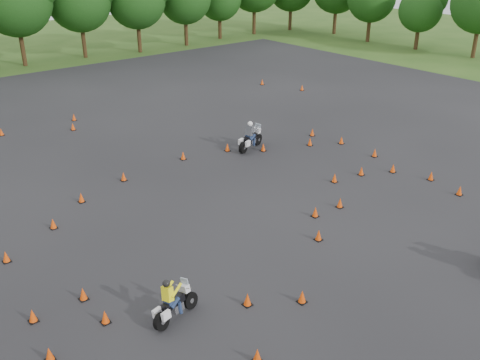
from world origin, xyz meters
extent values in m
plane|color=#2D5119|center=(0.00, 0.00, 0.00)|extent=(140.00, 140.00, 0.00)
plane|color=black|center=(0.00, 6.00, 0.01)|extent=(62.00, 62.00, 0.00)
cone|color=#E24609|center=(-5.73, 8.86, 0.23)|extent=(0.26, 0.26, 0.45)
cone|color=#E24609|center=(8.15, 7.25, 0.23)|extent=(0.26, 0.26, 0.45)
cone|color=#E24609|center=(-10.65, 1.69, 0.23)|extent=(0.26, 0.26, 0.45)
cone|color=#E24609|center=(9.29, -0.25, 0.23)|extent=(0.26, 0.26, 0.45)
cone|color=#E24609|center=(8.79, -2.13, 0.23)|extent=(0.26, 0.26, 0.45)
cone|color=#E24609|center=(5.35, 8.35, 0.23)|extent=(0.26, 0.26, 0.45)
cone|color=#E24609|center=(-0.81, 20.92, 0.23)|extent=(0.26, 0.26, 0.45)
cone|color=#E24609|center=(-8.88, 1.75, 0.23)|extent=(0.26, 0.26, 0.45)
cone|color=#E24609|center=(-3.00, 9.80, 0.23)|extent=(0.26, 0.26, 0.45)
cone|color=#E24609|center=(-1.70, 19.04, 0.23)|extent=(0.26, 0.26, 0.45)
cone|color=#E24609|center=(-3.16, -3.18, 0.23)|extent=(0.26, 0.26, 0.45)
cone|color=#E24609|center=(15.69, 20.05, 0.23)|extent=(0.26, 0.26, 0.45)
cone|color=#E24609|center=(9.52, 8.35, 0.23)|extent=(0.26, 0.26, 0.45)
cone|color=#E24609|center=(1.00, 10.26, 0.23)|extent=(0.26, 0.26, 0.45)
cone|color=#E24609|center=(3.30, 0.71, 0.23)|extent=(0.26, 0.26, 0.45)
cone|color=#E24609|center=(0.35, -0.69, 0.23)|extent=(0.26, 0.26, 0.45)
cone|color=#E24609|center=(-6.21, -4.33, 0.23)|extent=(0.26, 0.26, 0.45)
cone|color=#E24609|center=(-10.16, 5.86, 0.23)|extent=(0.26, 0.26, 0.45)
cone|color=#E24609|center=(7.02, 2.45, 0.23)|extent=(0.26, 0.26, 0.45)
cone|color=#E24609|center=(16.95, 16.56, 0.23)|extent=(0.26, 0.26, 0.45)
cone|color=#E24609|center=(-10.91, -0.39, 0.23)|extent=(0.26, 0.26, 0.45)
cone|color=#E24609|center=(-4.71, -2.10, 0.23)|extent=(0.26, 0.26, 0.45)
cone|color=#E24609|center=(-5.63, 20.94, 0.23)|extent=(0.26, 0.26, 0.45)
cone|color=#E24609|center=(8.62, 1.62, 0.23)|extent=(0.26, 0.26, 0.45)
cone|color=#E24609|center=(-7.74, 7.26, 0.23)|extent=(0.26, 0.26, 0.45)
cone|color=#E24609|center=(3.73, 9.69, 0.23)|extent=(0.26, 0.26, 0.45)
cone|color=#E24609|center=(9.69, 3.64, 0.23)|extent=(0.26, 0.26, 0.45)
cone|color=#E24609|center=(-8.86, 0.14, 0.23)|extent=(0.26, 0.26, 0.45)
cone|color=#E24609|center=(9.84, 6.24, 0.23)|extent=(0.26, 0.26, 0.45)
cone|color=#E24609|center=(5.25, 2.76, 0.23)|extent=(0.26, 0.26, 0.45)
cone|color=#E24609|center=(1.75, 0.82, 0.23)|extent=(0.26, 0.26, 0.45)
camera|label=1|loc=(-14.33, -13.39, 11.42)|focal=40.00mm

